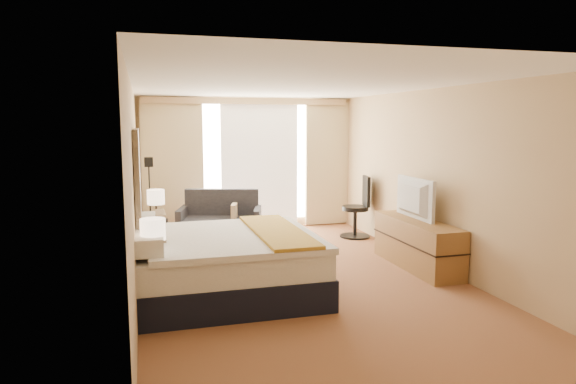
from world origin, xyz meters
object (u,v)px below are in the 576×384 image
object	(u,v)px
lamp_left	(153,231)
television	(409,198)
loveseat	(221,224)
nightstand_right	(154,243)
desk_chair	(358,210)
nightstand_left	(159,295)
bed	(225,263)
media_dresser	(417,244)
floor_lamp	(149,184)
lamp_right	(156,198)

from	to	relation	value
lamp_left	television	bearing A→B (deg)	18.75
loveseat	nightstand_right	bearing A→B (deg)	-123.15
desk_chair	television	bearing A→B (deg)	-78.69
nightstand_left	desk_chair	distance (m)	4.84
bed	loveseat	distance (m)	2.94
desk_chair	nightstand_left	bearing A→B (deg)	-127.35
television	media_dresser	bearing A→B (deg)	-164.99
nightstand_left	desk_chair	size ratio (longest dim) A/B	0.48
loveseat	desk_chair	bearing A→B (deg)	6.36
loveseat	lamp_left	bearing A→B (deg)	-93.56
floor_lamp	loveseat	bearing A→B (deg)	8.91
lamp_left	lamp_right	bearing A→B (deg)	87.85
nightstand_right	lamp_left	distance (m)	2.60
media_dresser	television	world-z (taller)	television
loveseat	nightstand_left	bearing A→B (deg)	-92.95
floor_lamp	media_dresser	bearing A→B (deg)	-31.66
nightstand_right	lamp_right	xyz separation A→B (m)	(0.05, -0.03, 0.70)
bed	lamp_right	world-z (taller)	lamp_right
nightstand_right	media_dresser	xyz separation A→B (m)	(3.70, -1.45, 0.07)
lamp_right	television	world-z (taller)	television
loveseat	floor_lamp	distance (m)	1.46
bed	floor_lamp	bearing A→B (deg)	107.11
nightstand_left	desk_chair	world-z (taller)	desk_chair
nightstand_left	floor_lamp	distance (m)	3.45
nightstand_left	floor_lamp	bearing A→B (deg)	90.51
lamp_right	lamp_left	bearing A→B (deg)	-92.15
nightstand_left	bed	world-z (taller)	bed
lamp_right	nightstand_left	bearing A→B (deg)	-91.12
desk_chair	floor_lamp	bearing A→B (deg)	-171.08
bed	lamp_left	distance (m)	1.21
loveseat	bed	bearing A→B (deg)	-81.80
desk_chair	television	size ratio (longest dim) A/B	1.09
desk_chair	lamp_right	distance (m)	3.72
nightstand_left	television	world-z (taller)	television
lamp_left	lamp_right	size ratio (longest dim) A/B	1.01
desk_chair	lamp_right	xyz separation A→B (m)	(-3.63, -0.67, 0.47)
lamp_right	floor_lamp	bearing A→B (deg)	95.10
nightstand_left	nightstand_right	distance (m)	2.50
nightstand_right	floor_lamp	world-z (taller)	floor_lamp
media_dresser	loveseat	size ratio (longest dim) A/B	1.12
nightstand_right	loveseat	size ratio (longest dim) A/B	0.34
bed	desk_chair	size ratio (longest dim) A/B	1.93
lamp_right	bed	bearing A→B (deg)	-67.62
desk_chair	media_dresser	bearing A→B (deg)	-77.23
media_dresser	desk_chair	xyz separation A→B (m)	(-0.02, 2.09, 0.16)
lamp_right	television	distance (m)	3.80
nightstand_left	nightstand_right	size ratio (longest dim) A/B	1.00
loveseat	lamp_left	size ratio (longest dim) A/B	2.87
lamp_left	television	distance (m)	3.90
lamp_left	nightstand_right	bearing A→B (deg)	88.99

